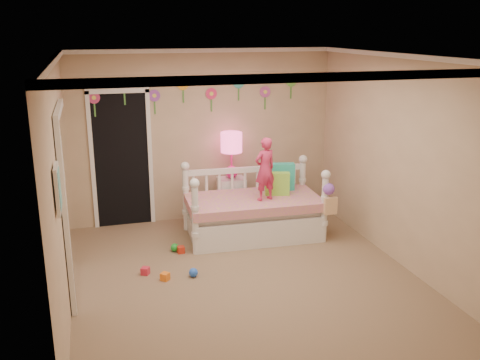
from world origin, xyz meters
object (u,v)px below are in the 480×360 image
object	(u,v)px
nightstand	(232,199)
table_lamp	(231,148)
daybed	(253,201)
child	(265,169)

from	to	relation	value
nightstand	table_lamp	distance (m)	0.81
daybed	nightstand	distance (m)	0.75
daybed	child	distance (m)	0.54
table_lamp	daybed	bearing A→B (deg)	-80.35
daybed	table_lamp	distance (m)	0.96
child	nightstand	bearing A→B (deg)	-91.57
daybed	nightstand	size ratio (longest dim) A/B	2.84
daybed	table_lamp	xyz separation A→B (m)	(-0.12, 0.72, 0.63)
daybed	child	size ratio (longest dim) A/B	2.15
daybed	nightstand	bearing A→B (deg)	102.19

